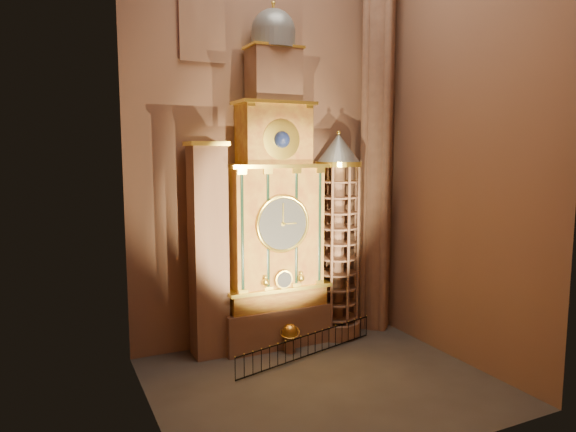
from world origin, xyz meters
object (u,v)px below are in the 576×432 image
portrait_tower (208,250)px  stair_turret (337,238)px  iron_railing (308,345)px  celestial_globe (290,335)px  astronomical_clock (274,214)px

portrait_tower → stair_turret: stair_turret is taller
stair_turret → iron_railing: stair_turret is taller
portrait_tower → iron_railing: size_ratio=1.26×
portrait_tower → stair_turret: size_ratio=0.94×
portrait_tower → celestial_globe: 5.77m
portrait_tower → celestial_globe: portrait_tower is taller
iron_railing → portrait_tower: bearing=150.4°
astronomical_clock → celestial_globe: size_ratio=11.80×
portrait_tower → celestial_globe: (3.59, -1.39, -4.30)m
celestial_globe → iron_railing: bearing=-61.4°
stair_turret → portrait_tower: bearing=177.7°
astronomical_clock → iron_railing: astronomical_clock is taller
astronomical_clock → stair_turret: astronomical_clock is taller
astronomical_clock → celestial_globe: astronomical_clock is taller
celestial_globe → stair_turret: bearing=18.5°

